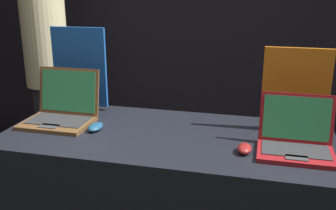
{
  "coord_description": "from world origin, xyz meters",
  "views": [
    {
      "loc": [
        0.44,
        -1.38,
        1.61
      ],
      "look_at": [
        0.01,
        0.37,
        1.05
      ],
      "focal_mm": 42.0,
      "sensor_mm": 36.0,
      "label": 1
    }
  ],
  "objects_px": {
    "laptop_front": "(62,110)",
    "laptop_back": "(296,139)",
    "mouse_front": "(95,127)",
    "mouse_back": "(244,149)",
    "promo_stand_front": "(80,71)",
    "person_bystander": "(48,76)",
    "promo_stand_back": "(295,92)"
  },
  "relations": [
    {
      "from": "mouse_front",
      "to": "person_bystander",
      "type": "bearing_deg",
      "value": 130.6
    },
    {
      "from": "promo_stand_front",
      "to": "laptop_back",
      "type": "xyz_separation_m",
      "value": [
        1.19,
        -0.34,
        -0.17
      ]
    },
    {
      "from": "mouse_front",
      "to": "person_bystander",
      "type": "xyz_separation_m",
      "value": [
        -0.84,
        0.97,
        -0.0
      ]
    },
    {
      "from": "mouse_back",
      "to": "promo_stand_back",
      "type": "distance_m",
      "value": 0.44
    },
    {
      "from": "mouse_front",
      "to": "promo_stand_front",
      "type": "xyz_separation_m",
      "value": [
        -0.22,
        0.31,
        0.21
      ]
    },
    {
      "from": "promo_stand_front",
      "to": "person_bystander",
      "type": "distance_m",
      "value": 0.93
    },
    {
      "from": "promo_stand_front",
      "to": "person_bystander",
      "type": "bearing_deg",
      "value": 132.73
    },
    {
      "from": "laptop_back",
      "to": "promo_stand_front",
      "type": "bearing_deg",
      "value": 163.89
    },
    {
      "from": "laptop_front",
      "to": "mouse_front",
      "type": "height_order",
      "value": "laptop_front"
    },
    {
      "from": "laptop_front",
      "to": "promo_stand_back",
      "type": "xyz_separation_m",
      "value": [
        1.19,
        0.17,
        0.14
      ]
    },
    {
      "from": "promo_stand_front",
      "to": "person_bystander",
      "type": "relative_size",
      "value": 0.27
    },
    {
      "from": "laptop_back",
      "to": "mouse_back",
      "type": "xyz_separation_m",
      "value": [
        -0.22,
        -0.07,
        -0.04
      ]
    },
    {
      "from": "mouse_front",
      "to": "mouse_back",
      "type": "bearing_deg",
      "value": -7.3
    },
    {
      "from": "promo_stand_back",
      "to": "person_bystander",
      "type": "relative_size",
      "value": 0.24
    },
    {
      "from": "mouse_back",
      "to": "person_bystander",
      "type": "height_order",
      "value": "person_bystander"
    },
    {
      "from": "laptop_back",
      "to": "mouse_back",
      "type": "bearing_deg",
      "value": -162.79
    },
    {
      "from": "laptop_back",
      "to": "mouse_back",
      "type": "height_order",
      "value": "laptop_back"
    },
    {
      "from": "promo_stand_front",
      "to": "mouse_back",
      "type": "xyz_separation_m",
      "value": [
        0.97,
        -0.41,
        -0.21
      ]
    },
    {
      "from": "promo_stand_front",
      "to": "mouse_back",
      "type": "distance_m",
      "value": 1.07
    },
    {
      "from": "laptop_back",
      "to": "promo_stand_back",
      "type": "xyz_separation_m",
      "value": [
        0.0,
        0.27,
        0.14
      ]
    },
    {
      "from": "mouse_front",
      "to": "promo_stand_front",
      "type": "relative_size",
      "value": 0.24
    },
    {
      "from": "laptop_back",
      "to": "person_bystander",
      "type": "bearing_deg",
      "value": 150.82
    },
    {
      "from": "mouse_back",
      "to": "promo_stand_front",
      "type": "bearing_deg",
      "value": 157.15
    },
    {
      "from": "laptop_back",
      "to": "person_bystander",
      "type": "xyz_separation_m",
      "value": [
        -1.8,
        1.0,
        -0.04
      ]
    },
    {
      "from": "mouse_back",
      "to": "person_bystander",
      "type": "distance_m",
      "value": 1.91
    },
    {
      "from": "promo_stand_front",
      "to": "mouse_back",
      "type": "bearing_deg",
      "value": -22.85
    },
    {
      "from": "laptop_back",
      "to": "person_bystander",
      "type": "height_order",
      "value": "person_bystander"
    },
    {
      "from": "mouse_back",
      "to": "laptop_front",
      "type": "bearing_deg",
      "value": 169.98
    },
    {
      "from": "mouse_front",
      "to": "mouse_back",
      "type": "height_order",
      "value": "mouse_back"
    },
    {
      "from": "laptop_front",
      "to": "person_bystander",
      "type": "distance_m",
      "value": 1.09
    },
    {
      "from": "laptop_front",
      "to": "laptop_back",
      "type": "height_order",
      "value": "laptop_front"
    },
    {
      "from": "laptop_front",
      "to": "mouse_front",
      "type": "bearing_deg",
      "value": -18.65
    }
  ]
}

